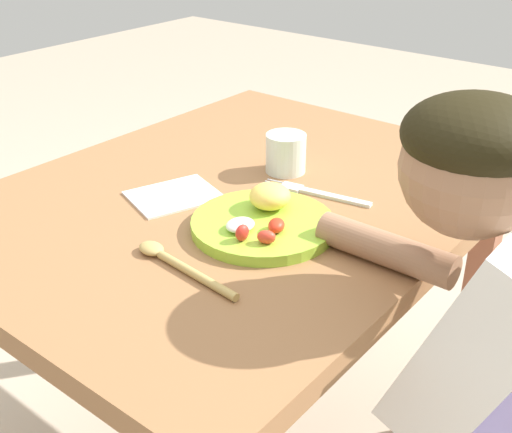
{
  "coord_description": "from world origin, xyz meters",
  "views": [
    {
      "loc": [
        -0.83,
        -0.7,
        1.25
      ],
      "look_at": [
        -0.09,
        -0.11,
        0.75
      ],
      "focal_mm": 45.94,
      "sensor_mm": 36.0,
      "label": 1
    }
  ],
  "objects_px": {
    "drinking_cup": "(286,153)",
    "spoon": "(175,262)",
    "plate": "(264,220)",
    "person": "(480,391)",
    "fork": "(317,193)"
  },
  "relations": [
    {
      "from": "drinking_cup",
      "to": "spoon",
      "type": "bearing_deg",
      "value": -167.8
    },
    {
      "from": "drinking_cup",
      "to": "plate",
      "type": "bearing_deg",
      "value": -151.98
    },
    {
      "from": "plate",
      "to": "drinking_cup",
      "type": "xyz_separation_m",
      "value": [
        0.21,
        0.11,
        0.02
      ]
    },
    {
      "from": "spoon",
      "to": "person",
      "type": "relative_size",
      "value": 0.21
    },
    {
      "from": "spoon",
      "to": "person",
      "type": "height_order",
      "value": "person"
    },
    {
      "from": "fork",
      "to": "drinking_cup",
      "type": "distance_m",
      "value": 0.12
    },
    {
      "from": "spoon",
      "to": "person",
      "type": "distance_m",
      "value": 0.48
    },
    {
      "from": "drinking_cup",
      "to": "fork",
      "type": "bearing_deg",
      "value": -114.36
    },
    {
      "from": "plate",
      "to": "person",
      "type": "xyz_separation_m",
      "value": [
        0.03,
        -0.38,
        -0.17
      ]
    },
    {
      "from": "plate",
      "to": "person",
      "type": "distance_m",
      "value": 0.42
    },
    {
      "from": "spoon",
      "to": "drinking_cup",
      "type": "height_order",
      "value": "drinking_cup"
    },
    {
      "from": "plate",
      "to": "fork",
      "type": "bearing_deg",
      "value": 1.64
    },
    {
      "from": "plate",
      "to": "person",
      "type": "height_order",
      "value": "person"
    },
    {
      "from": "plate",
      "to": "person",
      "type": "relative_size",
      "value": 0.23
    },
    {
      "from": "spoon",
      "to": "drinking_cup",
      "type": "bearing_deg",
      "value": -72.37
    }
  ]
}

